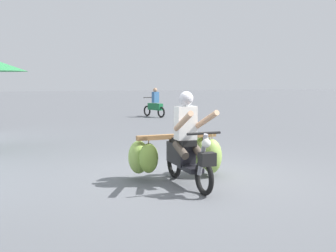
# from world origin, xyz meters

# --- Properties ---
(ground_plane) EXTENTS (120.00, 120.00, 0.00)m
(ground_plane) POSITION_xyz_m (0.00, 0.00, 0.00)
(ground_plane) COLOR #56595E
(motorbike_main_loaded) EXTENTS (1.78, 1.83, 1.58)m
(motorbike_main_loaded) POSITION_xyz_m (-0.20, -0.07, 0.50)
(motorbike_main_loaded) COLOR black
(motorbike_main_loaded) RESTS_ON ground
(motorbike_distant_ahead_left) EXTENTS (0.74, 1.54, 1.40)m
(motorbike_distant_ahead_left) POSITION_xyz_m (2.89, 11.69, 0.57)
(motorbike_distant_ahead_left) COLOR black
(motorbike_distant_ahead_left) RESTS_ON ground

